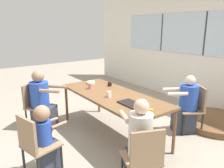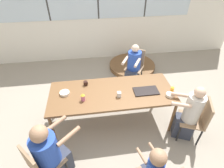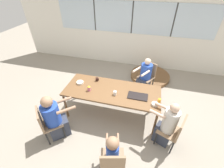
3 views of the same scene
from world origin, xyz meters
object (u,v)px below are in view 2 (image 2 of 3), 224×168
chair_for_man_teal_shirt (135,63)px  sippy_cup (83,97)px  milk_carton_small (119,94)px  folded_table_stack (132,66)px  chair_for_woman_green_shirt (199,117)px  bowl_white_shallow (65,93)px  juice_glass (172,89)px  bowl_cereal (170,95)px  person_man_blue_shirt (51,155)px  person_woman_green_shirt (189,115)px  person_man_teal_shirt (133,68)px  coffee_mug (86,83)px  chair_for_man_blue_shirt (40,163)px

chair_for_man_teal_shirt → sippy_cup: 1.95m
milk_carton_small → folded_table_stack: milk_carton_small is taller
chair_for_woman_green_shirt → bowl_white_shallow: 2.33m
juice_glass → bowl_cereal: (-0.08, -0.11, -0.02)m
chair_for_man_teal_shirt → milk_carton_small: 1.61m
chair_for_man_teal_shirt → person_man_blue_shirt: 2.82m
person_woman_green_shirt → folded_table_stack: 2.47m
person_man_teal_shirt → milk_carton_small: size_ratio=11.01×
person_woman_green_shirt → sippy_cup: 1.82m
person_man_teal_shirt → coffee_mug: person_man_teal_shirt is taller
person_woman_green_shirt → folded_table_stack: size_ratio=0.86×
bowl_cereal → person_man_blue_shirt: bearing=-161.3°
coffee_mug → sippy_cup: sippy_cup is taller
milk_carton_small → person_man_blue_shirt: bearing=-144.8°
coffee_mug → milk_carton_small: 0.69m
chair_for_woman_green_shirt → milk_carton_small: milk_carton_small is taller
person_woman_green_shirt → juice_glass: 0.51m
person_man_blue_shirt → person_man_teal_shirt: 2.66m
chair_for_man_teal_shirt → folded_table_stack: 0.75m
chair_for_man_teal_shirt → coffee_mug: (-1.22, -1.03, 0.29)m
chair_for_man_blue_shirt → milk_carton_small: size_ratio=8.85×
chair_for_woman_green_shirt → sippy_cup: bearing=99.5°
person_woman_green_shirt → folded_table_stack: (-0.39, 2.40, -0.45)m
sippy_cup → bowl_white_shallow: 0.38m
person_man_blue_shirt → juice_glass: (2.04, 0.77, 0.30)m
chair_for_woman_green_shirt → folded_table_stack: 2.56m
milk_carton_small → bowl_white_shallow: milk_carton_small is taller
chair_for_woman_green_shirt → bowl_white_shallow: (-2.22, 0.63, 0.27)m
chair_for_man_blue_shirt → chair_for_man_teal_shirt: 2.99m
chair_for_woman_green_shirt → coffee_mug: bearing=87.8°
chair_for_man_blue_shirt → coffee_mug: size_ratio=10.64×
person_man_teal_shirt → folded_table_stack: (0.17, 0.74, -0.41)m
person_man_teal_shirt → bowl_cereal: (0.29, -1.40, 0.31)m
chair_for_woman_green_shirt → sippy_cup: 1.98m
chair_for_man_blue_shirt → bowl_white_shallow: 1.15m
chair_for_man_blue_shirt → person_woman_green_shirt: size_ratio=0.76×
chair_for_woman_green_shirt → milk_carton_small: bearing=93.6°
person_woman_green_shirt → bowl_cereal: (-0.28, 0.27, 0.27)m
person_man_blue_shirt → bowl_cereal: size_ratio=8.01×
coffee_mug → bowl_cereal: 1.51m
person_man_teal_shirt → chair_for_man_blue_shirt: bearing=81.1°
person_man_teal_shirt → bowl_white_shallow: person_man_teal_shirt is taller
person_man_blue_shirt → person_man_teal_shirt: person_man_blue_shirt is taller
chair_for_man_teal_shirt → chair_for_man_blue_shirt: bearing=81.6°
person_man_teal_shirt → coffee_mug: 1.48m
milk_carton_small → folded_table_stack: 2.29m
person_woman_green_shirt → sippy_cup: person_woman_green_shirt is taller
chair_for_man_teal_shirt → folded_table_stack: chair_for_man_teal_shirt is taller
sippy_cup → milk_carton_small: bearing=0.8°
chair_for_man_teal_shirt → bowl_cereal: (0.20, -1.54, 0.28)m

